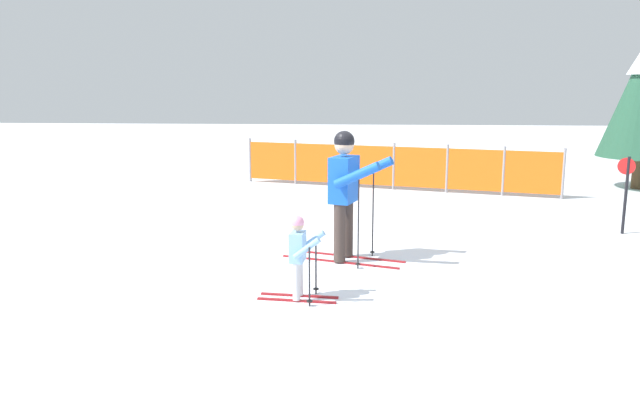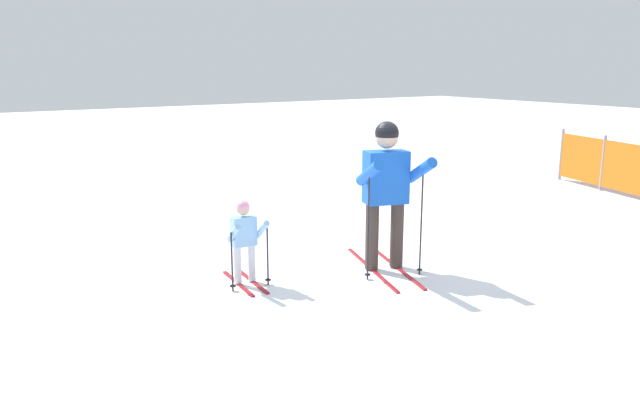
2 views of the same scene
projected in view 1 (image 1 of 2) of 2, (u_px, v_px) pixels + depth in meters
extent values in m
plane|color=white|center=(329.00, 258.00, 9.01)|extent=(60.00, 60.00, 0.00)
cube|color=maroon|center=(347.00, 256.00, 9.09)|extent=(1.67, 0.57, 0.02)
cube|color=maroon|center=(339.00, 262.00, 8.79)|extent=(1.67, 0.57, 0.02)
cylinder|color=#3F332D|center=(347.00, 228.00, 9.01)|extent=(0.16, 0.16, 0.82)
cylinder|color=#3F332D|center=(340.00, 233.00, 8.71)|extent=(0.16, 0.16, 0.82)
cube|color=blue|center=(344.00, 179.00, 8.71)|extent=(0.43, 0.58, 0.64)
cylinder|color=blue|center=(371.00, 169.00, 8.88)|extent=(0.66, 0.32, 0.40)
cylinder|color=blue|center=(357.00, 175.00, 8.29)|extent=(0.66, 0.32, 0.40)
sphere|color=#D8AD8C|center=(344.00, 145.00, 8.62)|extent=(0.27, 0.27, 0.27)
sphere|color=black|center=(344.00, 141.00, 8.61)|extent=(0.29, 0.29, 0.29)
cylinder|color=black|center=(373.00, 213.00, 9.00)|extent=(0.02, 0.02, 1.28)
cylinder|color=black|center=(372.00, 252.00, 9.11)|extent=(0.07, 0.07, 0.01)
cylinder|color=black|center=(358.00, 223.00, 8.39)|extent=(0.02, 0.02, 1.28)
cylinder|color=black|center=(358.00, 264.00, 8.50)|extent=(0.07, 0.07, 0.01)
cube|color=maroon|center=(299.00, 296.00, 7.39)|extent=(0.93, 0.13, 0.02)
cube|color=maroon|center=(297.00, 301.00, 7.22)|extent=(0.93, 0.13, 0.02)
cylinder|color=silver|center=(299.00, 277.00, 7.35)|extent=(0.09, 0.09, 0.44)
cylinder|color=silver|center=(296.00, 282.00, 7.18)|extent=(0.09, 0.09, 0.44)
cube|color=#8CBFF2|center=(298.00, 247.00, 7.19)|extent=(0.18, 0.29, 0.34)
cylinder|color=#8CBFF2|center=(312.00, 241.00, 7.33)|extent=(0.33, 0.10, 0.27)
cylinder|color=#8CBFF2|center=(307.00, 248.00, 6.99)|extent=(0.33, 0.10, 0.27)
sphere|color=#D8AD8C|center=(298.00, 225.00, 7.14)|extent=(0.15, 0.15, 0.15)
sphere|color=pink|center=(297.00, 222.00, 7.13)|extent=(0.15, 0.15, 0.15)
cylinder|color=black|center=(316.00, 266.00, 7.43)|extent=(0.02, 0.02, 0.69)
cylinder|color=black|center=(316.00, 289.00, 7.48)|extent=(0.07, 0.07, 0.01)
cylinder|color=black|center=(309.00, 277.00, 7.00)|extent=(0.02, 0.02, 0.69)
cylinder|color=black|center=(310.00, 301.00, 7.06)|extent=(0.07, 0.07, 0.01)
cylinder|color=gray|center=(250.00, 160.00, 15.98)|extent=(0.06, 0.06, 1.11)
cylinder|color=gray|center=(295.00, 162.00, 15.57)|extent=(0.06, 0.06, 1.11)
cylinder|color=gray|center=(343.00, 164.00, 15.16)|extent=(0.06, 0.06, 1.11)
cylinder|color=gray|center=(394.00, 166.00, 14.75)|extent=(0.06, 0.06, 1.11)
cylinder|color=gray|center=(447.00, 169.00, 14.34)|extent=(0.06, 0.06, 1.11)
cylinder|color=gray|center=(504.00, 171.00, 13.93)|extent=(0.06, 0.06, 1.11)
cylinder|color=gray|center=(563.00, 174.00, 13.52)|extent=(0.06, 0.06, 1.11)
cube|color=orange|center=(273.00, 161.00, 15.78)|extent=(1.22, 0.36, 0.94)
cube|color=orange|center=(319.00, 163.00, 15.37)|extent=(1.22, 0.36, 0.94)
cube|color=orange|center=(368.00, 165.00, 14.96)|extent=(1.22, 0.36, 0.94)
cube|color=orange|center=(420.00, 167.00, 14.55)|extent=(1.22, 0.36, 0.94)
cube|color=orange|center=(475.00, 170.00, 14.14)|extent=(1.22, 0.36, 0.94)
cube|color=orange|center=(533.00, 172.00, 13.73)|extent=(1.22, 0.36, 0.94)
cylinder|color=#4C3823|center=(637.00, 173.00, 14.91)|extent=(0.24, 0.24, 0.77)
cylinder|color=black|center=(626.00, 196.00, 10.37)|extent=(0.05, 0.05, 1.30)
cylinder|color=red|center=(627.00, 166.00, 10.29)|extent=(0.24, 0.18, 0.28)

